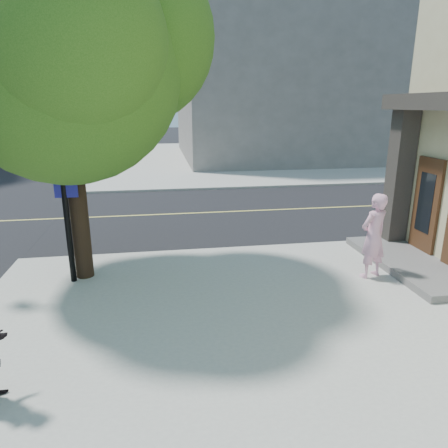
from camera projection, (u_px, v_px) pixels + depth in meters
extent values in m
plane|color=black|center=(57.00, 261.00, 11.24)|extent=(140.00, 140.00, 0.00)
cube|color=black|center=(84.00, 218.00, 15.51)|extent=(140.00, 9.00, 0.01)
cube|color=#ADACA1|center=(288.00, 156.00, 33.66)|extent=(29.00, 25.00, 0.12)
cube|color=slate|center=(410.00, 263.00, 10.51)|extent=(1.60, 4.00, 0.18)
cube|color=#35302B|center=(399.00, 175.00, 11.63)|extent=(0.55, 0.55, 4.20)
cube|color=#35302B|center=(448.00, 101.00, 9.44)|extent=(0.90, 4.20, 0.40)
cube|color=#422614|center=(426.00, 206.00, 10.92)|extent=(0.10, 1.00, 2.60)
cube|color=slate|center=(296.00, 66.00, 32.22)|extent=(18.00, 16.00, 14.00)
imported|color=#E6A2BF|center=(373.00, 236.00, 9.65)|extent=(0.88, 0.73, 2.06)
cylinder|color=black|center=(77.00, 193.00, 9.37)|extent=(0.41, 0.41, 4.13)
sphere|color=#3C6D1C|center=(64.00, 66.00, 8.60)|extent=(5.05, 5.05, 5.05)
sphere|color=#3C6D1C|center=(130.00, 37.00, 9.27)|extent=(3.90, 3.90, 3.90)
sphere|color=#3C6D1C|center=(14.00, 25.00, 9.03)|extent=(3.67, 3.67, 3.67)
sphere|color=#3C6D1C|center=(73.00, 40.00, 7.38)|extent=(3.44, 3.44, 3.44)
cylinder|color=black|center=(63.00, 184.00, 9.01)|extent=(0.13, 0.13, 4.68)
cube|color=white|center=(62.00, 159.00, 8.84)|extent=(0.61, 0.04, 0.22)
cube|color=navy|center=(65.00, 184.00, 9.00)|extent=(0.50, 0.04, 0.61)
imported|color=black|center=(56.00, 116.00, 8.60)|extent=(0.18, 0.22, 1.11)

